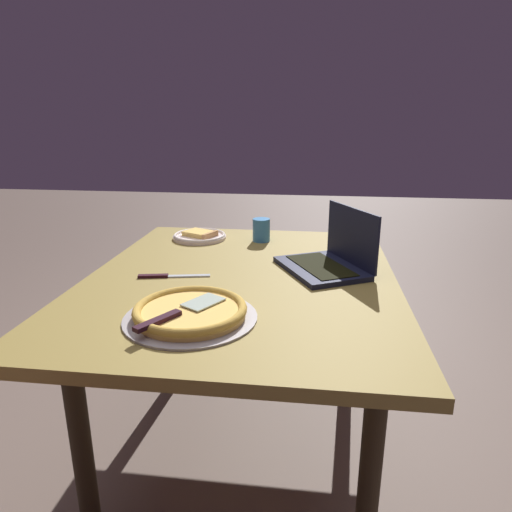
{
  "coord_description": "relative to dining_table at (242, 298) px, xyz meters",
  "views": [
    {
      "loc": [
        1.44,
        0.23,
        1.26
      ],
      "look_at": [
        -0.07,
        0.04,
        0.79
      ],
      "focal_mm": 31.8,
      "sensor_mm": 36.0,
      "label": 1
    }
  ],
  "objects": [
    {
      "name": "dining_table",
      "position": [
        0.0,
        0.0,
        0.0
      ],
      "size": [
        1.29,
        1.04,
        0.74
      ],
      "color": "olive",
      "rests_on": "ground_plane"
    },
    {
      "name": "pizza_tray",
      "position": [
        0.36,
        -0.08,
        0.1
      ],
      "size": [
        0.36,
        0.36,
        0.04
      ],
      "color": "#A59FA0",
      "rests_on": "dining_table"
    },
    {
      "name": "drink_cup",
      "position": [
        -0.45,
        0.02,
        0.13
      ],
      "size": [
        0.08,
        0.08,
        0.1
      ],
      "color": "teal",
      "rests_on": "dining_table"
    },
    {
      "name": "table_knife",
      "position": [
        0.05,
        -0.25,
        0.09
      ],
      "size": [
        0.07,
        0.24,
        0.01
      ],
      "color": "silver",
      "rests_on": "dining_table"
    },
    {
      "name": "ground_plane",
      "position": [
        0.0,
        0.0,
        -0.65
      ],
      "size": [
        12.0,
        12.0,
        0.0
      ],
      "primitive_type": "plane",
      "color": "brown"
    },
    {
      "name": "laptop",
      "position": [
        -0.1,
        0.3,
        0.13
      ],
      "size": [
        0.39,
        0.36,
        0.22
      ],
      "color": "black",
      "rests_on": "dining_table"
    },
    {
      "name": "pizza_plate",
      "position": [
        -0.45,
        -0.26,
        0.1
      ],
      "size": [
        0.23,
        0.23,
        0.04
      ],
      "color": "white",
      "rests_on": "dining_table"
    }
  ]
}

